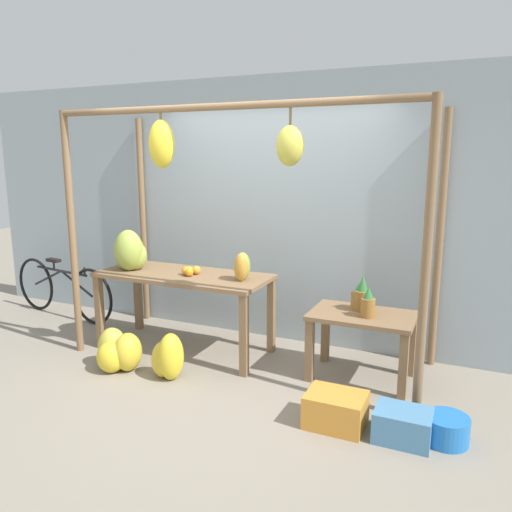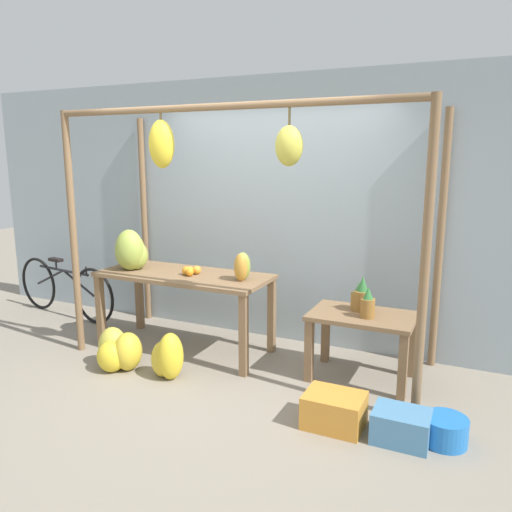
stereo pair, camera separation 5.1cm
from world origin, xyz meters
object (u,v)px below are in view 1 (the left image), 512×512
object	(u,v)px
parked_bicycle	(63,289)
fruit_crate_purple	(403,425)
papaya_pile	(242,267)
banana_pile_ground_right	(168,358)
banana_pile_on_table	(130,252)
orange_pile	(190,271)
pineapple_cluster	(363,299)
banana_pile_ground_left	(118,351)
blue_bucket	(446,429)
fruit_crate_white	(336,410)

from	to	relation	value
parked_bicycle	fruit_crate_purple	size ratio (longest dim) A/B	4.51
papaya_pile	banana_pile_ground_right	bearing A→B (deg)	-123.19
banana_pile_on_table	orange_pile	xyz separation A→B (m)	(0.70, 0.04, -0.14)
papaya_pile	pineapple_cluster	bearing A→B (deg)	6.05
pineapple_cluster	parked_bicycle	distance (m)	3.79
orange_pile	pineapple_cluster	world-z (taller)	pineapple_cluster
banana_pile_ground_left	parked_bicycle	distance (m)	1.93
banana_pile_on_table	parked_bicycle	world-z (taller)	banana_pile_on_table
banana_pile_on_table	blue_bucket	distance (m)	3.39
blue_bucket	parked_bicycle	bearing A→B (deg)	167.65
papaya_pile	fruit_crate_purple	world-z (taller)	papaya_pile
parked_bicycle	fruit_crate_white	bearing A→B (deg)	-16.26
banana_pile_ground_left	blue_bucket	size ratio (longest dim) A/B	1.56
fruit_crate_white	blue_bucket	bearing A→B (deg)	7.96
pineapple_cluster	fruit_crate_purple	world-z (taller)	pineapple_cluster
banana_pile_on_table	parked_bicycle	size ratio (longest dim) A/B	0.24
banana_pile_ground_right	fruit_crate_white	bearing A→B (deg)	-5.57
fruit_crate_white	banana_pile_ground_left	bearing A→B (deg)	176.35
parked_bicycle	papaya_pile	size ratio (longest dim) A/B	6.56
pineapple_cluster	papaya_pile	size ratio (longest dim) A/B	1.22
parked_bicycle	banana_pile_on_table	bearing A→B (deg)	-14.89
banana_pile_ground_left	banana_pile_ground_right	bearing A→B (deg)	2.03
banana_pile_ground_left	parked_bicycle	size ratio (longest dim) A/B	0.28
banana_pile_ground_right	fruit_crate_white	size ratio (longest dim) A/B	1.00
banana_pile_on_table	banana_pile_ground_left	size ratio (longest dim) A/B	0.88
banana_pile_ground_right	parked_bicycle	bearing A→B (deg)	156.61
orange_pile	blue_bucket	size ratio (longest dim) A/B	0.60
fruit_crate_white	papaya_pile	distance (m)	1.64
banana_pile_ground_right	parked_bicycle	size ratio (longest dim) A/B	0.25
banana_pile_on_table	pineapple_cluster	bearing A→B (deg)	4.46
orange_pile	blue_bucket	bearing A→B (deg)	-15.14
pineapple_cluster	fruit_crate_white	xyz separation A→B (m)	(0.03, -0.93, -0.61)
banana_pile_on_table	papaya_pile	bearing A→B (deg)	3.01
banana_pile_on_table	fruit_crate_purple	size ratio (longest dim) A/B	1.09
banana_pile_ground_left	fruit_crate_white	bearing A→B (deg)	-3.65
orange_pile	papaya_pile	bearing A→B (deg)	2.49
pineapple_cluster	fruit_crate_white	world-z (taller)	pineapple_cluster
blue_bucket	fruit_crate_white	bearing A→B (deg)	-172.04
fruit_crate_white	parked_bicycle	xyz separation A→B (m)	(-3.80, 1.11, 0.23)
banana_pile_on_table	banana_pile_ground_left	xyz separation A→B (m)	(0.29, -0.61, -0.82)
fruit_crate_white	orange_pile	bearing A→B (deg)	155.65
blue_bucket	fruit_crate_purple	distance (m)	0.30
fruit_crate_purple	banana_pile_ground_right	bearing A→B (deg)	175.89
parked_bicycle	fruit_crate_purple	xyz separation A→B (m)	(4.29, -1.10, -0.25)
banana_pile_on_table	papaya_pile	xyz separation A→B (m)	(1.26, 0.07, -0.05)
orange_pile	fruit_crate_white	xyz separation A→B (m)	(1.74, -0.79, -0.73)
orange_pile	fruit_crate_purple	xyz separation A→B (m)	(2.22, -0.78, -0.74)
blue_bucket	banana_pile_on_table	bearing A→B (deg)	168.75
parked_bicycle	fruit_crate_purple	distance (m)	4.44
banana_pile_on_table	banana_pile_ground_left	bearing A→B (deg)	-64.72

